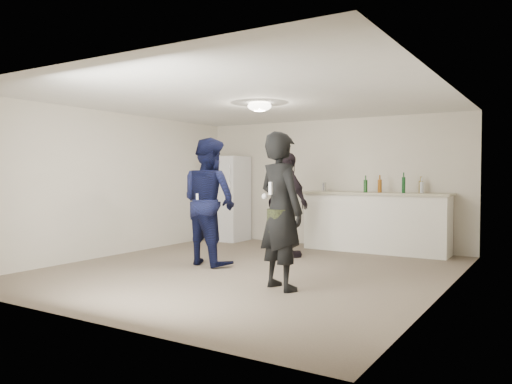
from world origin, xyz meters
The scene contains 21 objects.
floor centered at (0.00, 0.00, 0.00)m, with size 6.00×6.00×0.00m, color #6B5B4C.
ceiling centered at (0.00, 0.00, 2.50)m, with size 6.00×6.00×0.00m, color silver.
wall_back centered at (0.00, 3.00, 1.25)m, with size 6.00×6.00×0.00m, color beige.
wall_front centered at (0.00, -3.00, 1.25)m, with size 6.00×6.00×0.00m, color beige.
wall_left centered at (-2.75, 0.00, 1.25)m, with size 6.00×6.00×0.00m, color beige.
wall_right centered at (2.75, 0.00, 1.25)m, with size 6.00×6.00×0.00m, color beige.
counter centered at (1.03, 2.67, 0.53)m, with size 2.60×0.56×1.05m, color white.
counter_top centered at (1.03, 2.67, 1.07)m, with size 2.68×0.64×0.04m, color #B9AC8F.
fridge centered at (-2.16, 2.60, 0.90)m, with size 0.70×0.70×1.80m, color white.
fridge_handle centered at (-1.88, 2.23, 1.30)m, with size 0.02×0.02×0.60m, color silver.
ceiling_dome centered at (0.00, 0.30, 2.45)m, with size 0.36×0.36×0.16m, color white.
shaker centered at (0.01, 2.69, 1.18)m, with size 0.08×0.08×0.17m, color #B9BABE.
man centered at (-0.79, 0.07, 0.99)m, with size 0.96×0.75×1.98m, color #101543.
woman centered at (0.99, -0.83, 0.97)m, with size 0.71×0.46×1.93m, color black.
camo_shorts centered at (0.99, -0.83, 0.85)m, with size 0.34×0.34×0.28m, color #2C3518.
spectator centered at (-0.06, 1.32, 0.90)m, with size 1.05×0.44×1.80m, color black.
remote_man centered at (-0.79, -0.21, 1.05)m, with size 0.04×0.04×0.15m, color white.
nunchuk_man centered at (-0.67, -0.18, 0.98)m, with size 0.07×0.07×0.07m, color white.
remote_woman centered at (0.99, -1.08, 1.25)m, with size 0.04×0.04×0.15m, color white.
nunchuk_woman centered at (0.89, -1.05, 1.15)m, with size 0.07×0.07×0.07m, color silver.
bottle_cluster centered at (1.42, 2.66, 1.20)m, with size 0.99×0.38×0.28m.
Camera 1 is at (3.93, -6.19, 1.41)m, focal length 35.00 mm.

